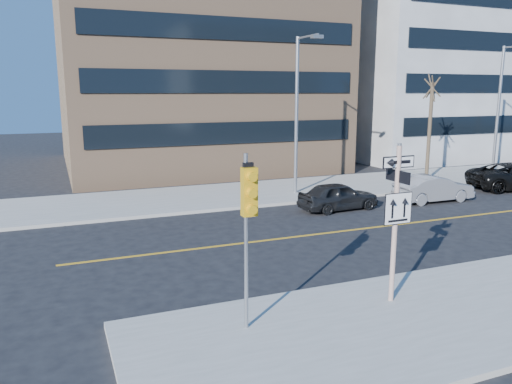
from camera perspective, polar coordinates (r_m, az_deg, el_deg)
name	(u,v)px	position (r m, az deg, el deg)	size (l,w,h in m)	color
ground	(339,273)	(15.59, 9.51, -9.17)	(120.00, 120.00, 0.00)	black
far_sidewalk	(480,175)	(35.88, 24.18, 1.82)	(66.00, 6.00, 0.15)	gray
sign_pole	(396,214)	(12.91, 15.70, -2.48)	(0.92, 0.92, 4.06)	silver
traffic_signal	(249,206)	(10.69, -0.85, -1.63)	(0.32, 0.45, 4.00)	gray
parked_car_a	(338,196)	(23.55, 9.39, -0.45)	(3.86, 1.55, 1.32)	black
parked_car_b	(434,188)	(26.51, 19.63, 0.39)	(4.07, 1.42, 1.34)	gray
streetlight_a	(299,105)	(25.96, 4.91, 9.87)	(0.55, 2.25, 8.00)	gray
streetlight_b	(502,103)	(34.64, 26.31, 9.13)	(0.55, 2.25, 8.00)	gray
street_tree_west	(432,90)	(31.49, 19.50, 10.94)	(1.80, 1.80, 6.35)	#362B20
building_brick	(188,42)	(38.79, -7.78, 16.59)	(18.00, 18.00, 18.00)	#A17A59
building_grey_mid	(432,68)	(48.34, 19.52, 13.23)	(20.00, 16.00, 15.00)	#96989A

